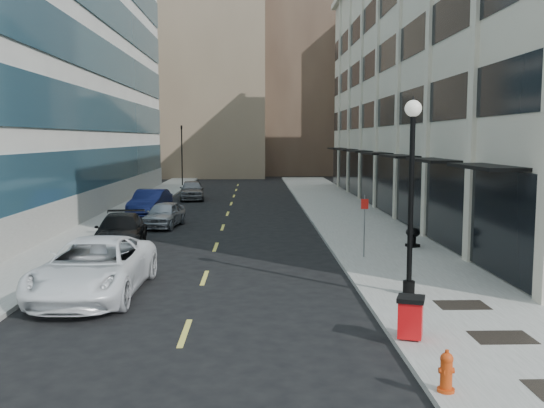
{
  "coord_description": "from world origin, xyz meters",
  "views": [
    {
      "loc": [
        1.76,
        -12.72,
        4.84
      ],
      "look_at": [
        2.4,
        9.71,
        2.4
      ],
      "focal_mm": 40.0,
      "sensor_mm": 36.0,
      "label": 1
    }
  ],
  "objects": [
    {
      "name": "urn_planter",
      "position": [
        8.6,
        13.0,
        0.66
      ],
      "size": [
        0.61,
        0.61,
        0.85
      ],
      "rotation": [
        0.0,
        0.0,
        0.43
      ],
      "color": "black",
      "rests_on": "sidewalk_right"
    },
    {
      "name": "skyline_tan_far",
      "position": [
        -14.0,
        78.0,
        11.0
      ],
      "size": [
        12.0,
        14.0,
        22.0
      ],
      "primitive_type": "cube",
      "color": "#897459",
      "rests_on": "ground"
    },
    {
      "name": "car_silver_sedan",
      "position": [
        -3.2,
        20.27,
        0.7
      ],
      "size": [
        2.2,
        4.28,
        1.4
      ],
      "primitive_type": "imported",
      "rotation": [
        0.0,
        0.0,
        -0.14
      ],
      "color": "#9DA0A6",
      "rests_on": "ground"
    },
    {
      "name": "fire_hydrant",
      "position": [
        5.3,
        -2.0,
        0.54
      ],
      "size": [
        0.32,
        0.32,
        0.8
      ],
      "rotation": [
        0.0,
        0.0,
        -0.04
      ],
      "color": "#DE420F",
      "rests_on": "sidewalk_right"
    },
    {
      "name": "car_blue_sedan",
      "position": [
        -4.8,
        25.15,
        0.82
      ],
      "size": [
        2.19,
        5.1,
        1.64
      ],
      "primitive_type": "imported",
      "rotation": [
        0.0,
        0.0,
        -0.09
      ],
      "color": "#151D51",
      "rests_on": "ground"
    },
    {
      "name": "sidewalk_right",
      "position": [
        7.5,
        20.0,
        0.07
      ],
      "size": [
        5.0,
        80.0,
        0.15
      ],
      "primitive_type": "cube",
      "color": "gray",
      "rests_on": "ground"
    },
    {
      "name": "grate_far",
      "position": [
        7.6,
        3.8,
        0.15
      ],
      "size": [
        1.4,
        1.0,
        0.01
      ],
      "primitive_type": "cube",
      "color": "black",
      "rests_on": "sidewalk_right"
    },
    {
      "name": "road_centerline",
      "position": [
        0.0,
        17.0,
        0.01
      ],
      "size": [
        0.15,
        68.2,
        0.01
      ],
      "color": "#D8CC4C",
      "rests_on": "ground"
    },
    {
      "name": "sidewalk_left",
      "position": [
        -6.5,
        20.0,
        0.07
      ],
      "size": [
        3.0,
        80.0,
        0.15
      ],
      "primitive_type": "cube",
      "color": "gray",
      "rests_on": "ground"
    },
    {
      "name": "ground",
      "position": [
        0.0,
        0.0,
        0.0
      ],
      "size": [
        160.0,
        160.0,
        0.0
      ],
      "primitive_type": "plane",
      "color": "black",
      "rests_on": "ground"
    },
    {
      "name": "grate_mid",
      "position": [
        7.6,
        1.0,
        0.15
      ],
      "size": [
        1.4,
        1.0,
        0.01
      ],
      "primitive_type": "cube",
      "color": "black",
      "rests_on": "sidewalk_right"
    },
    {
      "name": "sign_post",
      "position": [
        6.08,
        10.81,
        1.74
      ],
      "size": [
        0.29,
        0.08,
        2.48
      ],
      "rotation": [
        0.0,
        0.0,
        -0.14
      ],
      "color": "slate",
      "rests_on": "sidewalk_right"
    },
    {
      "name": "lamppost",
      "position": [
        6.4,
        5.05,
        3.64
      ],
      "size": [
        0.49,
        0.49,
        5.94
      ],
      "color": "black",
      "rests_on": "sidewalk_right"
    },
    {
      "name": "skyline_brown",
      "position": [
        8.0,
        72.0,
        17.0
      ],
      "size": [
        12.0,
        16.0,
        34.0
      ],
      "primitive_type": "cube",
      "color": "brown",
      "rests_on": "ground"
    },
    {
      "name": "car_grey_sedan",
      "position": [
        -3.2,
        35.0,
        0.78
      ],
      "size": [
        2.23,
        4.74,
        1.57
      ],
      "primitive_type": "imported",
      "rotation": [
        0.0,
        0.0,
        0.08
      ],
      "color": "slate",
      "rests_on": "ground"
    },
    {
      "name": "car_white_van",
      "position": [
        -3.2,
        5.72,
        0.87
      ],
      "size": [
        3.05,
        6.35,
        1.75
      ],
      "primitive_type": "imported",
      "rotation": [
        0.0,
        0.0,
        -0.02
      ],
      "color": "white",
      "rests_on": "ground"
    },
    {
      "name": "car_black_pickup",
      "position": [
        -4.21,
        14.0,
        0.74
      ],
      "size": [
        2.53,
        5.25,
        1.47
      ],
      "primitive_type": "imported",
      "rotation": [
        0.0,
        0.0,
        0.09
      ],
      "color": "black",
      "rests_on": "ground"
    },
    {
      "name": "skyline_tan_near",
      "position": [
        -4.0,
        68.0,
        14.0
      ],
      "size": [
        14.0,
        18.0,
        28.0
      ],
      "primitive_type": "cube",
      "color": "#897459",
      "rests_on": "ground"
    },
    {
      "name": "traffic_signal",
      "position": [
        -5.5,
        48.0,
        5.72
      ],
      "size": [
        0.66,
        0.66,
        6.98
      ],
      "color": "black",
      "rests_on": "ground"
    },
    {
      "name": "trash_bin",
      "position": [
        5.4,
        1.0,
        0.69
      ],
      "size": [
        0.78,
        0.78,
        1.0
      ],
      "rotation": [
        0.0,
        0.0,
        -0.33
      ],
      "color": "red",
      "rests_on": "sidewalk_right"
    },
    {
      "name": "skyline_stone",
      "position": [
        18.0,
        66.0,
        10.0
      ],
      "size": [
        10.0,
        14.0,
        20.0
      ],
      "primitive_type": "cube",
      "color": "beige",
      "rests_on": "ground"
    },
    {
      "name": "building_right",
      "position": [
        16.94,
        26.99,
        8.99
      ],
      "size": [
        15.3,
        46.5,
        18.25
      ],
      "color": "beige",
      "rests_on": "ground"
    }
  ]
}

